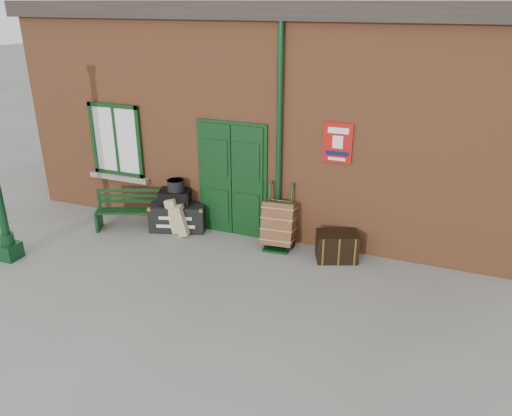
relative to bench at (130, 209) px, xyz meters
The scene contains 10 objects.
ground 2.55m from the bench, 21.63° to the right, with size 80.00×80.00×0.00m, color gray.
station_building 3.88m from the bench, 47.71° to the left, with size 10.30×4.30×4.36m.
bench is the anchor object (origin of this frame).
houdini_trunk 0.99m from the bench, 19.26° to the left, with size 1.10×0.60×0.55m, color black.
strongbox 0.97m from the bench, 20.28° to the left, with size 0.60×0.44×0.27m, color black.
hatbox 1.09m from the bench, 19.66° to the left, with size 0.33×0.33×0.22m, color black.
suitcase_back 0.98m from the bench, 15.43° to the left, with size 0.20×0.51×0.71m, color tan.
suitcase_front 1.14m from the bench, ahead, with size 0.18×0.45×0.61m, color tan.
porter_trolley 3.09m from the bench, ahead, with size 0.64×0.68×1.20m.
dark_trunk 4.22m from the bench, ahead, with size 0.72×0.47×0.52m, color black.
Camera 1 is at (3.45, -6.77, 4.33)m, focal length 35.00 mm.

